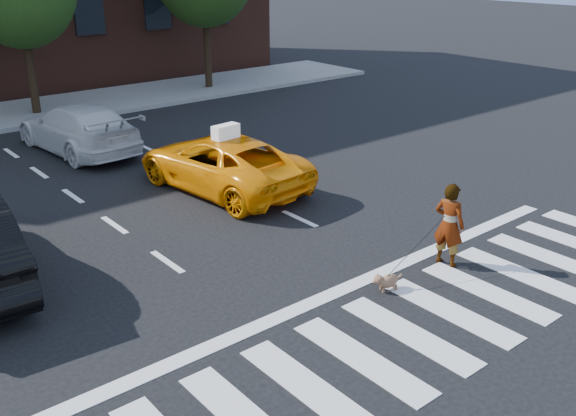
% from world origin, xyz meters
% --- Properties ---
extents(ground, '(120.00, 120.00, 0.00)m').
position_xyz_m(ground, '(0.00, 0.00, 0.00)').
color(ground, black).
rests_on(ground, ground).
extents(crosswalk, '(13.00, 2.40, 0.01)m').
position_xyz_m(crosswalk, '(0.00, 0.00, 0.01)').
color(crosswalk, silver).
rests_on(crosswalk, ground).
extents(stop_line, '(12.00, 0.30, 0.01)m').
position_xyz_m(stop_line, '(0.00, 1.60, 0.01)').
color(stop_line, silver).
rests_on(stop_line, ground).
extents(sidewalk_far, '(30.00, 4.00, 0.15)m').
position_xyz_m(sidewalk_far, '(0.00, 17.50, 0.07)').
color(sidewalk_far, slate).
rests_on(sidewalk_far, ground).
extents(taxi, '(2.62, 4.84, 1.29)m').
position_xyz_m(taxi, '(1.40, 7.00, 0.65)').
color(taxi, orange).
rests_on(taxi, ground).
extents(white_suv, '(2.24, 4.80, 1.35)m').
position_xyz_m(white_suv, '(0.00, 12.16, 0.68)').
color(white_suv, silver).
rests_on(white_suv, ground).
extents(woman, '(0.47, 0.63, 1.56)m').
position_xyz_m(woman, '(2.29, 1.10, 0.78)').
color(woman, '#999999').
rests_on(woman, ground).
extents(dog, '(0.53, 0.35, 0.31)m').
position_xyz_m(dog, '(0.72, 1.12, 0.18)').
color(dog, '#94684B').
rests_on(dog, ground).
extents(taxi_sign, '(0.68, 0.35, 0.32)m').
position_xyz_m(taxi_sign, '(1.40, 6.80, 1.45)').
color(taxi_sign, white).
rests_on(taxi_sign, taxi).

